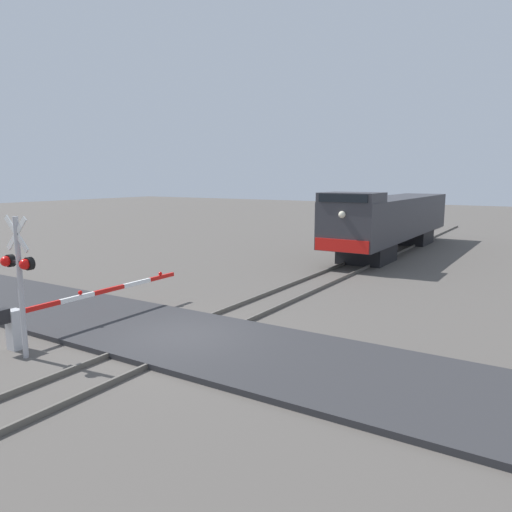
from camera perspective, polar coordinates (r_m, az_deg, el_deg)
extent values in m
plane|color=#514C47|center=(14.99, -8.49, -9.64)|extent=(160.00, 160.00, 0.00)
cube|color=#59544C|center=(15.43, -10.54, -8.86)|extent=(0.08, 80.00, 0.15)
cube|color=#59544C|center=(14.53, -6.31, -9.90)|extent=(0.08, 80.00, 0.15)
cube|color=#2D2D30|center=(14.97, -8.49, -9.36)|extent=(36.00, 4.52, 0.16)
cube|color=black|center=(28.66, 12.86, 0.37)|extent=(2.59, 3.20, 1.05)
cube|color=black|center=(37.59, 17.65, 2.22)|extent=(2.59, 3.20, 1.05)
cube|color=#333338|center=(32.91, 15.71, 4.47)|extent=(3.04, 17.09, 2.48)
cube|color=#333338|center=(25.89, 11.15, 6.75)|extent=(2.98, 2.42, 0.50)
cube|color=black|center=(24.74, 10.11, 6.67)|extent=(2.59, 0.06, 0.40)
cube|color=red|center=(24.94, 9.95, 1.20)|extent=(2.89, 0.08, 0.64)
sphere|color=#F2EACC|center=(24.76, 10.04, 4.80)|extent=(0.36, 0.36, 0.36)
cylinder|color=#ADADB2|center=(14.30, -25.82, -3.46)|extent=(0.14, 0.14, 3.82)
cube|color=white|center=(14.08, -26.23, 2.35)|extent=(0.95, 0.04, 0.95)
cube|color=white|center=(14.08, -26.23, 2.35)|extent=(0.95, 0.04, 0.95)
cube|color=black|center=(14.18, -26.02, -0.66)|extent=(1.04, 0.08, 0.08)
sphere|color=red|center=(14.48, -27.23, -0.56)|extent=(0.28, 0.28, 0.28)
sphere|color=red|center=(13.77, -25.44, -0.88)|extent=(0.28, 0.28, 0.28)
cylinder|color=black|center=(14.54, -26.83, -0.49)|extent=(0.34, 0.14, 0.34)
cylinder|color=black|center=(13.83, -25.03, -0.81)|extent=(0.34, 0.14, 0.34)
cube|color=silver|center=(15.45, -26.37, -7.73)|extent=(0.36, 0.36, 1.15)
cube|color=black|center=(15.16, -27.63, -6.28)|extent=(0.28, 0.36, 0.40)
cube|color=red|center=(15.76, -23.89, -5.45)|extent=(0.10, 1.28, 0.14)
cube|color=white|center=(16.48, -20.19, -4.60)|extent=(0.10, 1.28, 0.14)
cube|color=red|center=(17.26, -16.82, -3.81)|extent=(0.10, 1.28, 0.14)
cube|color=white|center=(18.10, -13.75, -3.08)|extent=(0.10, 1.28, 0.14)
cube|color=red|center=(19.00, -10.98, -2.41)|extent=(0.10, 1.28, 0.14)
sphere|color=red|center=(16.52, -19.88, -4.05)|extent=(0.14, 0.14, 0.14)
sphere|color=red|center=(18.92, -11.14, -2.03)|extent=(0.14, 0.14, 0.14)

